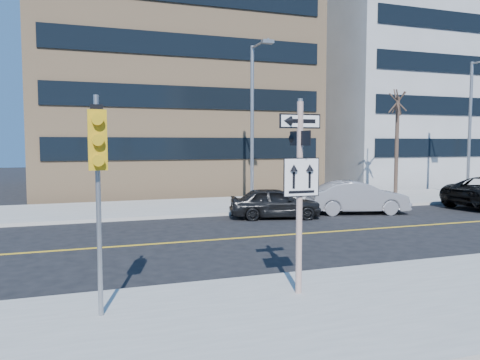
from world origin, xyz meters
name	(u,v)px	position (x,y,z in m)	size (l,w,h in m)	color
ground	(256,270)	(0.00, 0.00, 0.00)	(120.00, 120.00, 0.00)	black
far_sidewalk	(455,195)	(18.00, 12.00, 0.07)	(66.00, 6.00, 0.15)	#A09D96
sign_pole	(300,185)	(0.00, -2.51, 2.44)	(0.92, 0.92, 4.06)	silver
traffic_signal	(98,158)	(-4.00, -2.66, 3.03)	(0.32, 0.45, 4.00)	gray
parked_car_a	(275,203)	(3.84, 7.64, 0.68)	(4.02, 1.62, 1.37)	black
parked_car_b	(357,197)	(8.04, 7.65, 0.77)	(4.65, 1.62, 1.53)	gray
streetlight_a	(254,114)	(4.00, 10.76, 4.76)	(0.55, 2.25, 8.00)	gray
streetlight_b	(473,119)	(18.00, 10.76, 4.76)	(0.55, 2.25, 8.00)	gray
street_tree_west	(398,104)	(13.00, 11.30, 5.52)	(1.80, 1.80, 6.35)	#32241D
building_brick	(164,69)	(2.00, 25.00, 9.00)	(18.00, 18.00, 18.00)	tan
building_grey_mid	(409,97)	(24.00, 24.00, 7.50)	(20.00, 16.00, 15.00)	#979A9C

